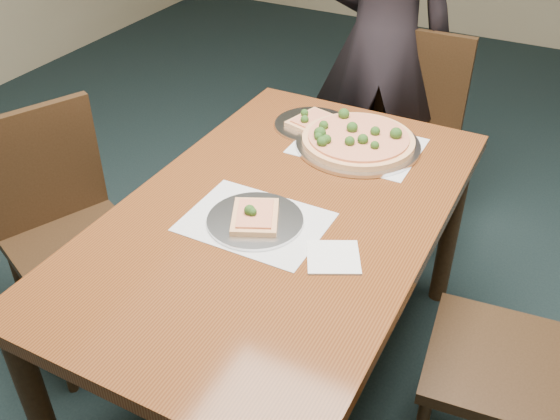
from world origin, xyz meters
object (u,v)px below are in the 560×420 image
at_px(diner, 383,44).
at_px(slice_plate_far, 312,123).
at_px(chair_far, 410,125).
at_px(chair_left, 64,222).
at_px(chair_right, 539,356).
at_px(slice_plate_near, 255,218).
at_px(pizza_pan, 357,140).
at_px(dining_table, 280,235).

distance_m(diner, slice_plate_far, 0.71).
xyz_separation_m(chair_far, diner, (-0.19, 0.08, 0.32)).
bearing_deg(chair_left, chair_right, -61.62).
height_order(chair_far, diner, diner).
relative_size(chair_right, slice_plate_far, 3.25).
bearing_deg(slice_plate_near, pizza_pan, 80.28).
bearing_deg(chair_far, chair_right, -58.89).
distance_m(dining_table, slice_plate_near, 0.14).
xyz_separation_m(diner, slice_plate_far, (-0.01, -0.71, -0.07)).
relative_size(dining_table, chair_left, 1.65).
distance_m(dining_table, diner, 1.25).
xyz_separation_m(chair_far, slice_plate_near, (-0.09, -1.24, 0.25)).
distance_m(dining_table, chair_right, 0.80).
distance_m(chair_far, chair_right, 1.36).
bearing_deg(chair_right, pizza_pan, -128.04).
xyz_separation_m(chair_left, chair_right, (1.59, 0.13, 0.00)).
xyz_separation_m(chair_left, slice_plate_near, (0.76, 0.04, 0.25)).
bearing_deg(diner, slice_plate_far, 73.68).
distance_m(dining_table, chair_far, 1.16).
bearing_deg(dining_table, slice_plate_near, -112.26).
bearing_deg(dining_table, slice_plate_far, 105.05).
distance_m(chair_far, slice_plate_near, 1.27).
xyz_separation_m(dining_table, slice_plate_far, (-0.14, 0.53, 0.10)).
bearing_deg(dining_table, chair_right, 0.72).
relative_size(chair_left, chair_right, 1.00).
relative_size(dining_table, chair_right, 1.65).
height_order(chair_far, slice_plate_near, chair_far).
bearing_deg(pizza_pan, chair_left, -145.47).
xyz_separation_m(chair_far, pizza_pan, (0.00, -0.69, 0.26)).
bearing_deg(diner, pizza_pan, 88.42).
relative_size(dining_table, slice_plate_far, 5.36).
height_order(chair_left, slice_plate_near, chair_left).
height_order(chair_right, diner, diner).
height_order(pizza_pan, slice_plate_near, pizza_pan).
relative_size(chair_far, chair_right, 1.00).
bearing_deg(dining_table, pizza_pan, 82.80).
bearing_deg(diner, chair_right, 111.49).
xyz_separation_m(chair_left, slice_plate_far, (0.65, 0.65, 0.25)).
bearing_deg(chair_left, chair_far, -10.26).
bearing_deg(dining_table, chair_left, -171.14).
xyz_separation_m(dining_table, pizza_pan, (0.06, 0.46, 0.12)).
height_order(slice_plate_near, slice_plate_far, slice_plate_near).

